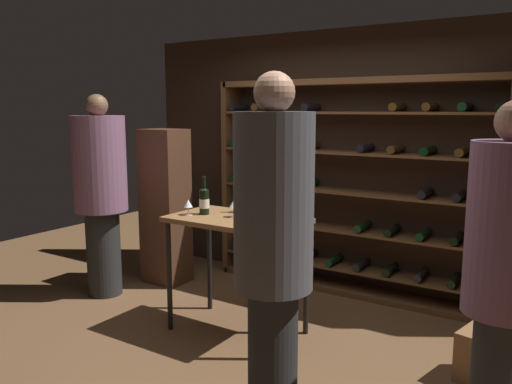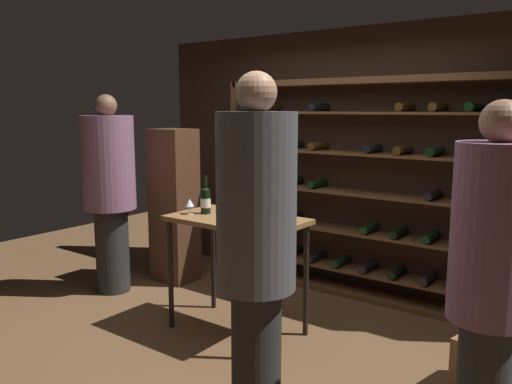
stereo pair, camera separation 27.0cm
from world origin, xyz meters
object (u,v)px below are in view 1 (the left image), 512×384
at_px(person_host_in_suit, 506,269).
at_px(wine_glass_stemmed_right, 188,204).
at_px(wine_rack, 350,190).
at_px(wine_bottle_green_slim, 248,198).
at_px(person_guest_khaki, 273,243).
at_px(display_cabinet, 165,207).
at_px(person_bystander_red_print, 101,187).
at_px(wine_crate, 498,361).
at_px(tasting_table, 237,232).
at_px(wine_glass_stemmed_left, 234,205).
at_px(wine_bottle_red_label, 204,201).

height_order(person_host_in_suit, wine_glass_stemmed_right, person_host_in_suit).
distance_m(wine_rack, wine_bottle_green_slim, 1.24).
bearing_deg(person_guest_khaki, display_cabinet, -64.34).
bearing_deg(person_bystander_red_print, wine_crate, 176.32).
bearing_deg(wine_rack, tasting_table, -105.89).
height_order(tasting_table, person_guest_khaki, person_guest_khaki).
xyz_separation_m(tasting_table, person_host_in_suit, (2.06, -0.57, 0.19)).
distance_m(wine_bottle_green_slim, wine_glass_stemmed_left, 0.23).
bearing_deg(person_host_in_suit, wine_rack, 171.04).
relative_size(person_host_in_suit, wine_glass_stemmed_left, 13.44).
distance_m(person_bystander_red_print, display_cabinet, 0.74).
bearing_deg(person_host_in_suit, person_guest_khaki, -115.80).
xyz_separation_m(person_guest_khaki, display_cabinet, (-2.35, 1.69, -0.31)).
relative_size(person_guest_khaki, display_cabinet, 1.24).
distance_m(wine_rack, display_cabinet, 1.94).
xyz_separation_m(person_bystander_red_print, wine_bottle_green_slim, (1.58, 0.22, 0.00)).
bearing_deg(person_host_in_suit, wine_bottle_green_slim, -160.16).
bearing_deg(wine_rack, wine_glass_stemmed_right, -117.57).
bearing_deg(wine_bottle_red_label, tasting_table, 6.15).
xyz_separation_m(person_bystander_red_print, wine_glass_stemmed_left, (1.60, -0.00, -0.02)).
relative_size(person_host_in_suit, wine_crate, 3.94).
height_order(person_host_in_suit, wine_glass_stemmed_left, person_host_in_suit).
bearing_deg(wine_crate, wine_bottle_green_slim, -179.77).
bearing_deg(wine_crate, tasting_table, -173.01).
height_order(person_host_in_suit, display_cabinet, person_host_in_suit).
bearing_deg(wine_bottle_green_slim, wine_glass_stemmed_left, -85.89).
bearing_deg(person_host_in_suit, tasting_table, -154.77).
distance_m(tasting_table, person_bystander_red_print, 1.65).
bearing_deg(person_bystander_red_print, person_guest_khaki, 150.67).
xyz_separation_m(person_host_in_suit, wine_bottle_green_slim, (-2.11, 0.80, 0.05)).
bearing_deg(display_cabinet, wine_bottle_red_label, -32.35).
height_order(person_bystander_red_print, display_cabinet, person_bystander_red_print).
xyz_separation_m(person_guest_khaki, person_bystander_red_print, (-2.61, 1.05, -0.04)).
distance_m(display_cabinet, wine_glass_stemmed_left, 1.51).
bearing_deg(wine_bottle_red_label, person_bystander_red_print, 178.08).
distance_m(display_cabinet, wine_bottle_green_slim, 1.42).
bearing_deg(wine_crate, person_guest_khaki, -127.86).
bearing_deg(wine_glass_stemmed_left, wine_bottle_green_slim, 94.11).
relative_size(tasting_table, wine_bottle_red_label, 3.43).
height_order(person_guest_khaki, person_bystander_red_print, person_guest_khaki).
distance_m(wine_rack, person_guest_khaki, 2.50).
distance_m(person_bystander_red_print, wine_glass_stemmed_right, 1.24).
distance_m(wine_rack, wine_glass_stemmed_left, 1.45).
bearing_deg(tasting_table, wine_rack, 74.11).
bearing_deg(tasting_table, person_guest_khaki, -46.97).
bearing_deg(wine_bottle_green_slim, person_guest_khaki, -51.29).
height_order(wine_crate, wine_glass_stemmed_left, wine_glass_stemmed_left).
bearing_deg(wine_bottle_green_slim, wine_crate, 0.23).
height_order(wine_crate, wine_glass_stemmed_right, wine_glass_stemmed_right).
bearing_deg(person_host_in_suit, wine_glass_stemmed_right, -149.43).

